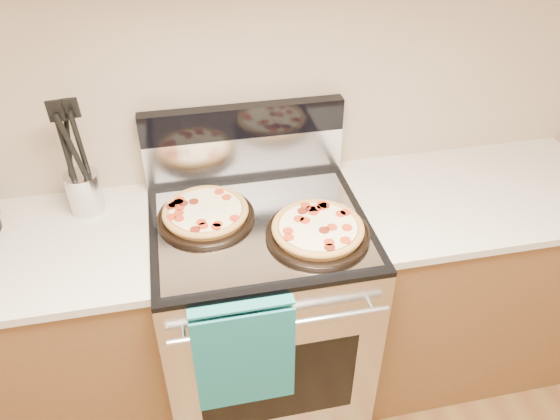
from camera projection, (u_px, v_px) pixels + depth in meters
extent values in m
plane|color=tan|center=(239.00, 68.00, 1.93)|extent=(4.00, 0.00, 4.00)
cube|color=#B7B7BC|center=(262.00, 315.00, 2.19)|extent=(0.76, 0.68, 0.90)
cube|color=black|center=(279.00, 384.00, 1.93)|extent=(0.56, 0.01, 0.40)
cube|color=black|center=(259.00, 225.00, 1.92)|extent=(0.76, 0.68, 0.02)
cube|color=silver|center=(245.00, 156.00, 2.10)|extent=(0.76, 0.06, 0.18)
cube|color=black|center=(243.00, 121.00, 2.01)|extent=(0.76, 0.06, 0.12)
cylinder|color=silver|center=(281.00, 326.00, 1.69)|extent=(0.70, 0.03, 0.03)
cube|color=gray|center=(261.00, 227.00, 1.89)|extent=(0.70, 0.55, 0.01)
cube|color=brown|center=(34.00, 346.00, 2.08)|extent=(1.00, 0.62, 0.88)
cube|color=brown|center=(460.00, 280.00, 2.37)|extent=(1.00, 0.62, 0.88)
cube|color=beige|center=(483.00, 194.00, 2.10)|extent=(1.02, 0.64, 0.03)
cylinder|color=silver|center=(85.00, 192.00, 1.95)|extent=(0.15, 0.15, 0.15)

